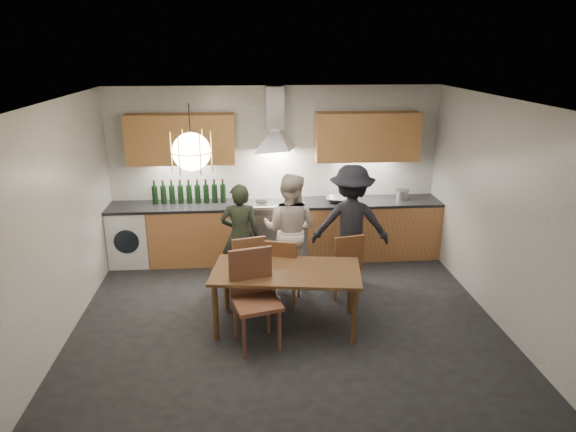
{
  "coord_description": "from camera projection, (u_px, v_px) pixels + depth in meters",
  "views": [
    {
      "loc": [
        -0.42,
        -5.44,
        3.15
      ],
      "look_at": [
        0.05,
        0.4,
        1.2
      ],
      "focal_mm": 32.0,
      "sensor_mm": 36.0,
      "label": 1
    }
  ],
  "objects": [
    {
      "name": "person_mid",
      "position": [
        290.0,
        230.0,
        6.94
      ],
      "size": [
        0.93,
        0.84,
        1.56
      ],
      "primitive_type": "imported",
      "rotation": [
        0.0,
        0.0,
        2.75
      ],
      "color": "beige",
      "rests_on": "ground"
    },
    {
      "name": "pendant_lamp",
      "position": [
        191.0,
        152.0,
        5.34
      ],
      "size": [
        0.43,
        0.43,
        0.7
      ],
      "color": "black",
      "rests_on": "ground"
    },
    {
      "name": "room_shell",
      "position": [
        286.0,
        184.0,
        5.64
      ],
      "size": [
        5.02,
        4.52,
        2.61
      ],
      "color": "silver",
      "rests_on": "ground"
    },
    {
      "name": "mixing_bowl",
      "position": [
        336.0,
        200.0,
        7.75
      ],
      "size": [
        0.4,
        0.4,
        0.08
      ],
      "primitive_type": "imported",
      "rotation": [
        0.0,
        0.0,
        -0.37
      ],
      "color": "#A8A7AB",
      "rests_on": "counter_run"
    },
    {
      "name": "chair_back_right",
      "position": [
        345.0,
        261.0,
        6.62
      ],
      "size": [
        0.48,
        0.48,
        0.88
      ],
      "rotation": [
        0.0,
        0.0,
        3.37
      ],
      "color": "brown",
      "rests_on": "ground"
    },
    {
      "name": "chair_back_mid",
      "position": [
        282.0,
        268.0,
        6.4
      ],
      "size": [
        0.51,
        0.51,
        0.9
      ],
      "rotation": [
        0.0,
        0.0,
        2.84
      ],
      "color": "brown",
      "rests_on": "ground"
    },
    {
      "name": "person_right",
      "position": [
        351.0,
        224.0,
        7.05
      ],
      "size": [
        1.13,
        0.74,
        1.65
      ],
      "primitive_type": "imported",
      "rotation": [
        0.0,
        0.0,
        3.02
      ],
      "color": "black",
      "rests_on": "ground"
    },
    {
      "name": "person_left",
      "position": [
        240.0,
        235.0,
        6.92
      ],
      "size": [
        0.53,
        0.35,
        1.43
      ],
      "primitive_type": "imported",
      "rotation": [
        0.0,
        0.0,
        3.12
      ],
      "color": "black",
      "rests_on": "ground"
    },
    {
      "name": "wine_bottles",
      "position": [
        189.0,
        192.0,
        7.66
      ],
      "size": [
        1.09,
        0.08,
        0.36
      ],
      "color": "black",
      "rests_on": "counter_run"
    },
    {
      "name": "counter_run",
      "position": [
        278.0,
        231.0,
        7.88
      ],
      "size": [
        5.0,
        0.62,
        0.9
      ],
      "color": "tan",
      "rests_on": "ground"
    },
    {
      "name": "range_stove",
      "position": [
        277.0,
        231.0,
        7.87
      ],
      "size": [
        0.9,
        0.6,
        0.92
      ],
      "color": "silver",
      "rests_on": "ground"
    },
    {
      "name": "dining_table",
      "position": [
        286.0,
        277.0,
        5.89
      ],
      "size": [
        1.79,
        1.07,
        0.71
      ],
      "rotation": [
        0.0,
        0.0,
        -0.14
      ],
      "color": "brown",
      "rests_on": "ground"
    },
    {
      "name": "stock_pot",
      "position": [
        402.0,
        195.0,
        7.89
      ],
      "size": [
        0.25,
        0.25,
        0.14
      ],
      "primitive_type": "cylinder",
      "rotation": [
        0.0,
        0.0,
        -0.28
      ],
      "color": "#AFAEB2",
      "rests_on": "counter_run"
    },
    {
      "name": "ground",
      "position": [
        286.0,
        321.0,
        6.17
      ],
      "size": [
        5.0,
        5.0,
        0.0
      ],
      "primitive_type": "plane",
      "color": "black",
      "rests_on": "ground"
    },
    {
      "name": "chair_back_left",
      "position": [
        247.0,
        265.0,
        6.45
      ],
      "size": [
        0.51,
        0.51,
        0.93
      ],
      "rotation": [
        0.0,
        0.0,
        3.38
      ],
      "color": "brown",
      "rests_on": "ground"
    },
    {
      "name": "chair_front",
      "position": [
        254.0,
        291.0,
        5.58
      ],
      "size": [
        0.59,
        0.59,
        1.07
      ],
      "rotation": [
        0.0,
        0.0,
        0.26
      ],
      "color": "brown",
      "rests_on": "ground"
    },
    {
      "name": "wall_fixtures",
      "position": [
        275.0,
        137.0,
        7.54
      ],
      "size": [
        4.3,
        0.54,
        1.1
      ],
      "color": "tan",
      "rests_on": "ground"
    }
  ]
}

